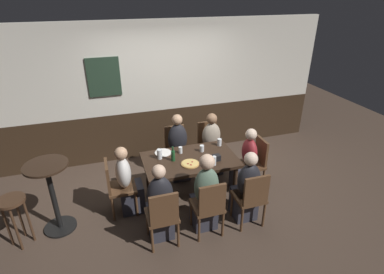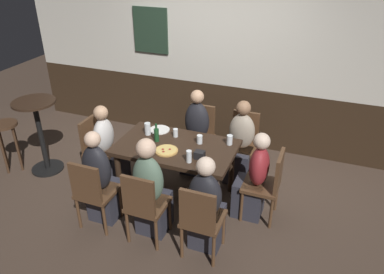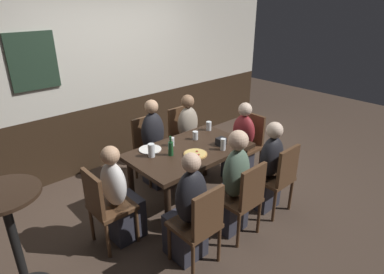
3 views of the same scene
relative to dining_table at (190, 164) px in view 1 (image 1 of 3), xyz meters
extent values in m
plane|color=#423328|center=(0.00, 0.00, -0.65)|extent=(12.00, 12.00, 0.00)
cube|color=#332316|center=(0.00, 1.65, -0.17)|extent=(6.40, 0.10, 0.95)
cube|color=beige|center=(0.00, 1.65, 1.13)|extent=(6.40, 0.10, 1.65)
cube|color=#233828|center=(-1.07, 1.58, 1.03)|extent=(0.56, 0.03, 0.68)
cube|color=black|center=(0.00, 0.00, 0.07)|extent=(1.42, 0.86, 0.05)
cylinder|color=black|center=(-0.61, -0.35, -0.30)|extent=(0.07, 0.07, 0.69)
cylinder|color=black|center=(0.61, -0.35, -0.30)|extent=(0.07, 0.07, 0.69)
cylinder|color=black|center=(-0.61, 0.35, -0.30)|extent=(0.07, 0.07, 0.69)
cylinder|color=black|center=(0.61, 0.35, -0.30)|extent=(0.07, 0.07, 0.69)
cube|color=#513521|center=(1.05, 0.00, -0.22)|extent=(0.40, 0.40, 0.04)
cube|color=#513521|center=(1.23, 0.00, 0.02)|extent=(0.04, 0.36, 0.43)
cylinder|color=#513521|center=(0.88, -0.17, -0.44)|extent=(0.04, 0.04, 0.41)
cylinder|color=#513521|center=(0.88, 0.17, -0.44)|extent=(0.04, 0.04, 0.41)
cylinder|color=#513521|center=(1.22, -0.17, -0.44)|extent=(0.04, 0.04, 0.41)
cylinder|color=#513521|center=(1.22, 0.17, -0.44)|extent=(0.04, 0.04, 0.41)
cube|color=#513521|center=(0.00, 0.77, -0.22)|extent=(0.40, 0.40, 0.04)
cube|color=#513521|center=(0.00, 0.95, 0.02)|extent=(0.36, 0.04, 0.43)
cylinder|color=#513521|center=(0.17, 0.60, -0.44)|extent=(0.04, 0.04, 0.41)
cylinder|color=#513521|center=(-0.17, 0.60, -0.44)|extent=(0.04, 0.04, 0.41)
cylinder|color=#513521|center=(0.17, 0.94, -0.44)|extent=(0.04, 0.04, 0.41)
cylinder|color=#513521|center=(-0.17, 0.94, -0.44)|extent=(0.04, 0.04, 0.41)
cube|color=#513521|center=(0.00, -0.77, -0.22)|extent=(0.40, 0.40, 0.04)
cube|color=#513521|center=(0.00, -0.95, 0.02)|extent=(0.36, 0.04, 0.43)
cylinder|color=#513521|center=(-0.17, -0.60, -0.44)|extent=(0.04, 0.04, 0.41)
cylinder|color=#513521|center=(0.17, -0.60, -0.44)|extent=(0.04, 0.04, 0.41)
cylinder|color=#513521|center=(-0.17, -0.94, -0.44)|extent=(0.04, 0.04, 0.41)
cylinder|color=#513521|center=(0.17, -0.94, -0.44)|extent=(0.04, 0.04, 0.41)
cube|color=#513521|center=(0.63, -0.77, -0.22)|extent=(0.40, 0.40, 0.04)
cube|color=#513521|center=(0.63, -0.95, 0.02)|extent=(0.36, 0.04, 0.43)
cylinder|color=#513521|center=(0.46, -0.60, -0.44)|extent=(0.04, 0.04, 0.41)
cylinder|color=#513521|center=(0.80, -0.60, -0.44)|extent=(0.04, 0.04, 0.41)
cylinder|color=#513521|center=(0.46, -0.94, -0.44)|extent=(0.04, 0.04, 0.41)
cylinder|color=#513521|center=(0.80, -0.94, -0.44)|extent=(0.04, 0.04, 0.41)
cube|color=#513521|center=(-0.63, -0.77, -0.22)|extent=(0.40, 0.40, 0.04)
cube|color=#513521|center=(-0.63, -0.95, 0.02)|extent=(0.36, 0.04, 0.43)
cylinder|color=#513521|center=(-0.80, -0.60, -0.44)|extent=(0.04, 0.04, 0.41)
cylinder|color=#513521|center=(-0.46, -0.60, -0.44)|extent=(0.04, 0.04, 0.41)
cylinder|color=#513521|center=(-0.80, -0.94, -0.44)|extent=(0.04, 0.04, 0.41)
cylinder|color=#513521|center=(-0.46, -0.94, -0.44)|extent=(0.04, 0.04, 0.41)
cube|color=#513521|center=(0.63, 0.77, -0.22)|extent=(0.40, 0.40, 0.04)
cube|color=#513521|center=(0.63, 0.95, 0.02)|extent=(0.36, 0.04, 0.43)
cylinder|color=#513521|center=(0.80, 0.60, -0.44)|extent=(0.04, 0.04, 0.41)
cylinder|color=#513521|center=(0.46, 0.60, -0.44)|extent=(0.04, 0.04, 0.41)
cylinder|color=#513521|center=(0.80, 0.94, -0.44)|extent=(0.04, 0.04, 0.41)
cylinder|color=#513521|center=(0.46, 0.94, -0.44)|extent=(0.04, 0.04, 0.41)
cube|color=#513521|center=(-1.05, 0.00, -0.22)|extent=(0.40, 0.40, 0.04)
cube|color=#513521|center=(-1.23, 0.00, 0.02)|extent=(0.04, 0.36, 0.43)
cylinder|color=#513521|center=(-0.88, 0.17, -0.44)|extent=(0.04, 0.04, 0.41)
cylinder|color=#513521|center=(-0.88, -0.17, -0.44)|extent=(0.04, 0.04, 0.41)
cylinder|color=#513521|center=(-1.22, 0.17, -0.44)|extent=(0.04, 0.04, 0.41)
cylinder|color=#513521|center=(-1.22, -0.17, -0.44)|extent=(0.04, 0.04, 0.41)
cube|color=#2D2D38|center=(0.92, 0.00, -0.42)|extent=(0.34, 0.32, 0.45)
ellipsoid|color=maroon|center=(1.01, 0.00, 0.04)|extent=(0.22, 0.34, 0.47)
sphere|color=beige|center=(1.01, 0.00, 0.35)|extent=(0.19, 0.19, 0.19)
cube|color=#2D2D38|center=(0.00, 0.64, -0.42)|extent=(0.32, 0.34, 0.45)
ellipsoid|color=black|center=(0.00, 0.73, 0.08)|extent=(0.34, 0.22, 0.56)
sphere|color=tan|center=(0.00, 0.73, 0.44)|extent=(0.18, 0.18, 0.18)
cube|color=#2D2D38|center=(0.00, -0.64, -0.42)|extent=(0.32, 0.34, 0.45)
ellipsoid|color=#56705B|center=(0.00, -0.73, 0.08)|extent=(0.34, 0.22, 0.55)
sphere|color=#DBB293|center=(0.00, -0.73, 0.45)|extent=(0.20, 0.20, 0.20)
cube|color=#2D2D38|center=(0.63, -0.64, -0.42)|extent=(0.32, 0.34, 0.45)
ellipsoid|color=black|center=(0.63, -0.73, 0.05)|extent=(0.34, 0.22, 0.49)
sphere|color=beige|center=(0.63, -0.73, 0.38)|extent=(0.19, 0.19, 0.19)
cube|color=#2D2D38|center=(-0.63, -0.64, -0.42)|extent=(0.32, 0.34, 0.45)
ellipsoid|color=black|center=(-0.63, -0.73, 0.08)|extent=(0.34, 0.22, 0.55)
sphere|color=#DBB293|center=(-0.63, -0.73, 0.43)|extent=(0.18, 0.18, 0.18)
cube|color=#2D2D38|center=(0.63, 0.64, -0.42)|extent=(0.32, 0.34, 0.45)
ellipsoid|color=tan|center=(0.63, 0.73, 0.05)|extent=(0.34, 0.22, 0.49)
sphere|color=#936B4C|center=(0.63, 0.73, 0.38)|extent=(0.19, 0.19, 0.19)
cube|color=#2D2D38|center=(-0.92, 0.00, -0.42)|extent=(0.34, 0.32, 0.45)
ellipsoid|color=silver|center=(-1.01, 0.00, 0.04)|extent=(0.22, 0.34, 0.47)
sphere|color=tan|center=(-1.01, 0.00, 0.35)|extent=(0.18, 0.18, 0.18)
cylinder|color=tan|center=(-0.05, -0.16, 0.10)|extent=(0.27, 0.27, 0.02)
cylinder|color=#DBB760|center=(-0.05, -0.16, 0.11)|extent=(0.24, 0.24, 0.01)
cylinder|color=maroon|center=(-0.09, -0.18, 0.12)|extent=(0.03, 0.03, 0.00)
cylinder|color=maroon|center=(-0.06, -0.22, 0.12)|extent=(0.03, 0.03, 0.00)
cylinder|color=maroon|center=(-0.01, -0.15, 0.12)|extent=(0.03, 0.03, 0.00)
cylinder|color=silver|center=(-0.09, 0.21, 0.15)|extent=(0.06, 0.06, 0.11)
cylinder|color=#C6842D|center=(-0.09, 0.21, 0.11)|extent=(0.05, 0.05, 0.05)
cylinder|color=silver|center=(0.24, 0.16, 0.15)|extent=(0.07, 0.07, 0.11)
cylinder|color=#B26623|center=(0.24, 0.16, 0.11)|extent=(0.06, 0.06, 0.04)
cylinder|color=silver|center=(-0.44, 0.14, 0.17)|extent=(0.08, 0.08, 0.16)
cylinder|color=#B26623|center=(-0.44, 0.14, 0.13)|extent=(0.07, 0.07, 0.08)
cylinder|color=silver|center=(0.59, 0.26, 0.15)|extent=(0.07, 0.07, 0.12)
cylinder|color=silver|center=(0.59, 0.26, 0.12)|extent=(0.06, 0.06, 0.05)
cylinder|color=silver|center=(0.28, -0.28, 0.16)|extent=(0.06, 0.06, 0.14)
cylinder|color=#B26623|center=(0.28, -0.28, 0.14)|extent=(0.05, 0.05, 0.10)
cylinder|color=#194723|center=(-0.26, 0.02, 0.17)|extent=(0.06, 0.06, 0.16)
cylinder|color=#194723|center=(-0.26, 0.02, 0.29)|extent=(0.03, 0.03, 0.07)
cylinder|color=white|center=(-0.35, 0.29, 0.10)|extent=(0.26, 0.26, 0.01)
cube|color=black|center=(0.36, -0.17, 0.14)|extent=(0.11, 0.09, 0.09)
cylinder|color=black|center=(-1.97, -0.09, -0.63)|extent=(0.44, 0.44, 0.03)
cylinder|color=black|center=(-1.97, -0.09, -0.12)|extent=(0.07, 0.07, 0.99)
cylinder|color=black|center=(-1.97, -0.09, 0.39)|extent=(0.56, 0.56, 0.03)
cylinder|color=#422B1C|center=(-2.42, -0.24, 0.05)|extent=(0.34, 0.34, 0.04)
cylinder|color=#422B1C|center=(-2.29, -0.24, -0.31)|extent=(0.03, 0.03, 0.68)
cylinder|color=#422B1C|center=(-2.42, -0.11, -0.31)|extent=(0.03, 0.03, 0.68)
cylinder|color=#422B1C|center=(-2.55, -0.24, -0.31)|extent=(0.03, 0.03, 0.68)
cylinder|color=#422B1C|center=(-2.42, -0.37, -0.31)|extent=(0.03, 0.03, 0.68)
camera|label=1|loc=(-1.18, -3.80, 2.43)|focal=28.30mm
camera|label=2|loc=(1.57, -3.54, 2.30)|focal=34.96mm
camera|label=3|loc=(-2.28, -2.56, 1.75)|focal=30.27mm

